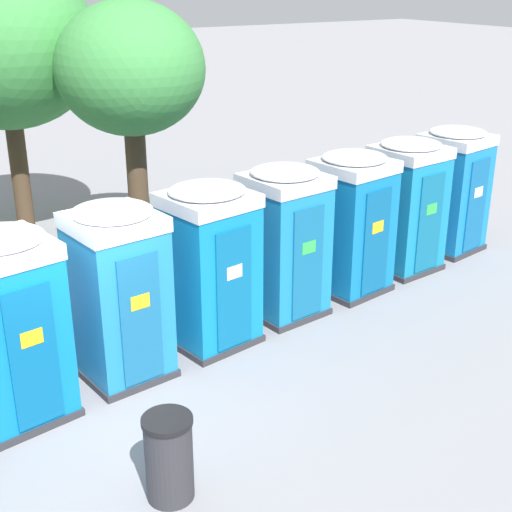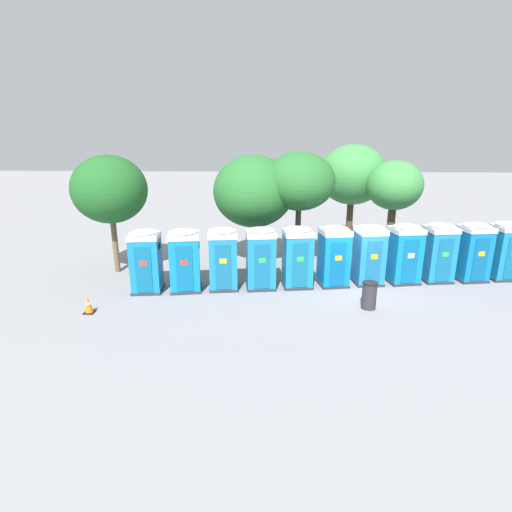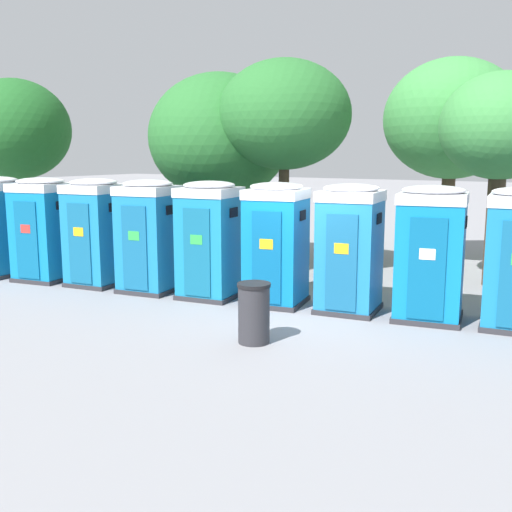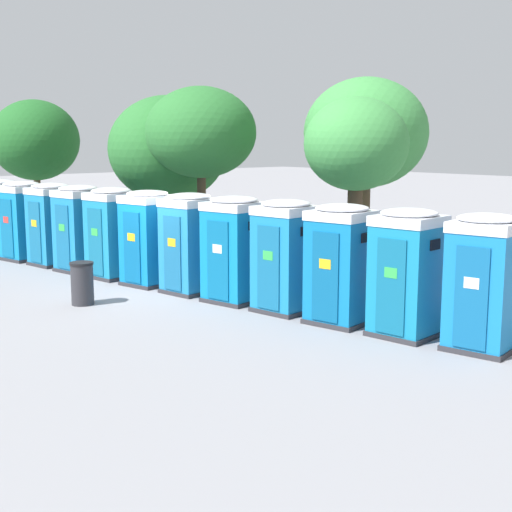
{
  "view_description": "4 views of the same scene",
  "coord_description": "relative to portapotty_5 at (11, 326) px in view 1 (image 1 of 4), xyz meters",
  "views": [
    {
      "loc": [
        -2.32,
        -8.13,
        5.4
      ],
      "look_at": [
        3.17,
        0.87,
        1.17
      ],
      "focal_mm": 50.0,
      "sensor_mm": 36.0,
      "label": 1
    },
    {
      "loc": [
        -3.34,
        -15.93,
        6.0
      ],
      "look_at": [
        -4.06,
        -0.2,
        1.34
      ],
      "focal_mm": 28.0,
      "sensor_mm": 36.0,
      "label": 2
    },
    {
      "loc": [
        5.23,
        -10.4,
        3.11
      ],
      "look_at": [
        -1.29,
        0.21,
        0.98
      ],
      "focal_mm": 42.0,
      "sensor_mm": 36.0,
      "label": 3
    },
    {
      "loc": [
        15.31,
        -9.84,
        3.86
      ],
      "look_at": [
        2.89,
        0.83,
        1.17
      ],
      "focal_mm": 50.0,
      "sensor_mm": 36.0,
      "label": 4
    }
  ],
  "objects": [
    {
      "name": "portapotty_5",
      "position": [
        0.0,
        0.0,
        0.0
      ],
      "size": [
        1.36,
        1.39,
        2.54
      ],
      "color": "#2D2D33",
      "rests_on": "ground"
    },
    {
      "name": "street_tree_3",
      "position": [
        1.81,
        6.58,
        2.75
      ],
      "size": [
        3.73,
        3.73,
        5.7
      ],
      "color": "#4C3826",
      "rests_on": "ground"
    },
    {
      "name": "portapotty_6",
      "position": [
        1.52,
        0.26,
        0.0
      ],
      "size": [
        1.3,
        1.34,
        2.54
      ],
      "color": "#2D2D33",
      "rests_on": "ground"
    },
    {
      "name": "portapotty_9",
      "position": [
        6.1,
        0.9,
        -0.0
      ],
      "size": [
        1.4,
        1.38,
        2.54
      ],
      "color": "#2D2D33",
      "rests_on": "ground"
    },
    {
      "name": "trash_can",
      "position": [
        0.98,
        -2.46,
        -0.77
      ],
      "size": [
        0.56,
        0.56,
        1.01
      ],
      "color": "#2D2D33",
      "rests_on": "ground"
    },
    {
      "name": "portapotty_10",
      "position": [
        7.62,
        1.15,
        -0.0
      ],
      "size": [
        1.33,
        1.32,
        2.54
      ],
      "color": "#2D2D33",
      "rests_on": "ground"
    },
    {
      "name": "portapotty_7",
      "position": [
        3.05,
        0.48,
        -0.0
      ],
      "size": [
        1.43,
        1.4,
        2.54
      ],
      "color": "#2D2D33",
      "rests_on": "ground"
    },
    {
      "name": "street_tree_2",
      "position": [
        3.49,
        4.26,
        2.4
      ],
      "size": [
        2.76,
        2.76,
        4.96
      ],
      "color": "#4C3826",
      "rests_on": "ground"
    },
    {
      "name": "portapotty_8",
      "position": [
        4.57,
        0.73,
        -0.0
      ],
      "size": [
        1.33,
        1.34,
        2.54
      ],
      "color": "#2D2D33",
      "rests_on": "ground"
    },
    {
      "name": "portapotty_11",
      "position": [
        9.14,
        1.45,
        -0.0
      ],
      "size": [
        1.37,
        1.39,
        2.54
      ],
      "color": "#2D2D33",
      "rests_on": "ground"
    },
    {
      "name": "ground_plane",
      "position": [
        0.81,
        -0.22,
        -1.28
      ],
      "size": [
        120.0,
        120.0,
        0.0
      ],
      "primitive_type": "plane",
      "color": "gray"
    }
  ]
}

